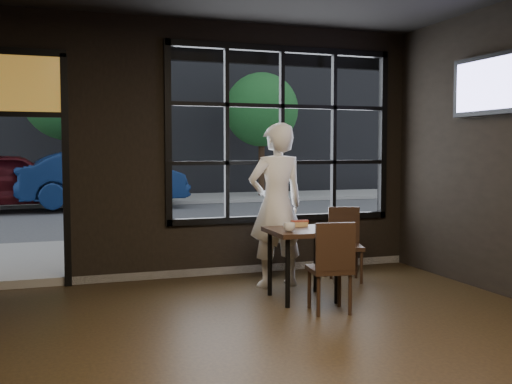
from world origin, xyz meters
name	(u,v)px	position (x,y,z in m)	size (l,w,h in m)	color
floor	(303,377)	(0.00, 0.00, -0.01)	(6.00, 7.00, 0.02)	black
window_frame	(282,134)	(1.20, 3.50, 1.80)	(3.06, 0.12, 2.28)	black
stained_transom	(8,83)	(-2.10, 3.50, 2.35)	(1.20, 0.06, 0.70)	orange
street_asphalt	(91,186)	(0.00, 24.00, -0.02)	(60.00, 41.00, 0.04)	#545456
building_across	(89,11)	(0.00, 23.00, 7.50)	(28.00, 12.00, 15.00)	#5B5956
cafe_table	(302,264)	(0.86, 2.00, 0.38)	(0.70, 0.70, 0.76)	black
chair_near	(329,266)	(0.91, 1.47, 0.45)	(0.39, 0.39, 0.91)	black
chair_window	(346,245)	(1.72, 2.66, 0.45)	(0.39, 0.39, 0.89)	black
man	(276,205)	(0.82, 2.69, 0.95)	(0.70, 0.46, 1.91)	white
hotdog	(300,224)	(0.91, 2.21, 0.79)	(0.20, 0.08, 0.06)	tan
cup	(289,227)	(0.64, 1.84, 0.81)	(0.12, 0.12, 0.10)	silver
tv	(489,85)	(2.93, 1.65, 2.31)	(0.13, 1.13, 0.66)	black
navy_car	(102,178)	(-0.38, 12.80, 0.85)	(1.58, 4.52, 1.49)	#0B1F48
maroon_car	(11,180)	(-2.66, 12.77, 0.83)	(1.73, 4.29, 1.46)	#3D0A0F
tree_left	(68,96)	(-1.17, 14.66, 3.18)	(2.65, 2.65, 4.52)	#332114
tree_right	(262,110)	(4.91, 14.84, 2.91)	(2.42, 2.42, 4.13)	#332114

